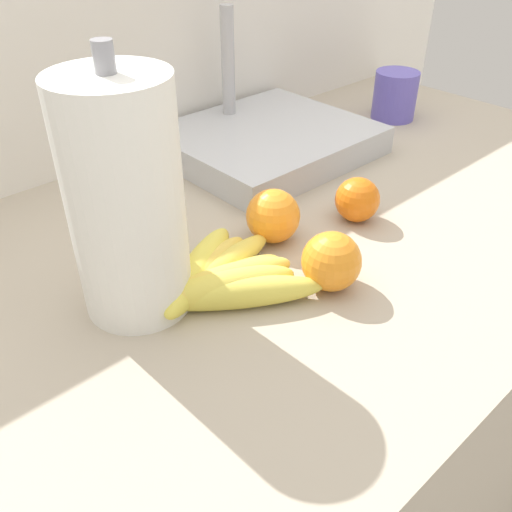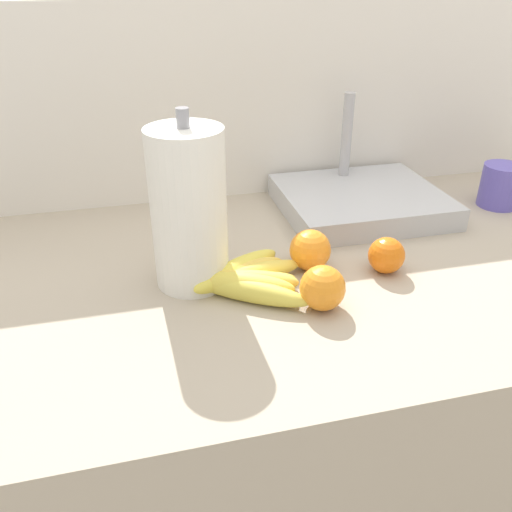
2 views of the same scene
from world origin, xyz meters
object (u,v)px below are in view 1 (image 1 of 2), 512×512
Objects in this scene: orange_back_left at (357,200)px; mug at (395,95)px; orange_far_right at (273,216)px; banana_bunch at (217,280)px; sink_basin at (267,139)px; orange_front at (331,261)px; paper_towel_roll at (126,202)px.

orange_back_left is 0.68× the size of mug.
orange_back_left is 0.87× the size of orange_far_right.
banana_bunch is 2.24× the size of mug.
sink_basin reaches higher than orange_back_left.
mug is (0.32, -0.05, 0.02)m from sink_basin.
sink_basin is 0.32m from mug.
sink_basin is at bearing 48.32° from orange_far_right.
orange_front is at bearing -36.10° from banana_bunch.
sink_basin reaches higher than mug.
banana_bunch is at bearing -161.81° from mug.
orange_front is at bearing -122.24° from sink_basin.
mug is at bearing 12.55° from paper_towel_roll.
banana_bunch is 2.88× the size of orange_far_right.
orange_back_left is 0.22× the size of paper_towel_roll.
orange_far_right is 0.78× the size of mug.
mug is at bearing 18.19° from banana_bunch.
paper_towel_roll is at bearing 146.45° from banana_bunch.
orange_front is at bearing -151.70° from orange_back_left.
orange_back_left is at bearing 28.30° from orange_front.
orange_far_right is at bearing 161.41° from orange_back_left.
sink_basin is at bearing 171.57° from mug.
paper_towel_roll reaches higher than mug.
banana_bunch is at bearing -162.31° from orange_far_right.
banana_bunch is 0.62× the size of sink_basin.
orange_front is 0.40m from sink_basin.
orange_front is at bearing -100.08° from orange_far_right.
sink_basin reaches higher than banana_bunch.
mug is at bearing 28.82° from orange_front.
orange_far_right is (0.13, 0.04, 0.02)m from banana_bunch.
orange_far_right is at bearing 17.69° from banana_bunch.
orange_front reaches higher than orange_back_left.
paper_towel_roll is 0.46m from sink_basin.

